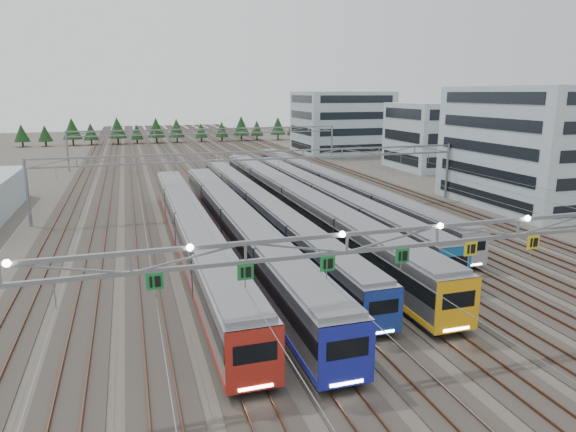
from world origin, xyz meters
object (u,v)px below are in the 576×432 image
object	(u,v)px
train_b	(237,226)
gantry_mid	(262,162)
train_a	(191,230)
train_e	(322,197)
gantry_near	(437,239)
depot_bldg_north	(342,123)
depot_bldg_south	(541,147)
depot_bldg_mid	(432,136)
train_f	(327,184)
train_c	(257,206)
gantry_far	(209,136)
train_d	(294,202)

from	to	relation	value
train_b	gantry_mid	distance (m)	17.62
train_a	train_e	bearing A→B (deg)	32.63
gantry_near	depot_bldg_north	bearing A→B (deg)	69.85
depot_bldg_south	depot_bldg_mid	bearing A→B (deg)	81.23
train_f	train_c	bearing A→B (deg)	-140.20
gantry_mid	depot_bldg_mid	world-z (taller)	depot_bldg_mid
train_a	train_e	size ratio (longest dim) A/B	0.92
depot_bldg_north	train_a	bearing A→B (deg)	-122.52
gantry_mid	gantry_far	world-z (taller)	same
train_e	gantry_far	world-z (taller)	gantry_far
train_c	train_f	distance (m)	17.57
depot_bldg_mid	gantry_mid	bearing A→B (deg)	-147.43
train_f	depot_bldg_north	size ratio (longest dim) A/B	3.13
train_c	gantry_far	xyz separation A→B (m)	(2.25, 51.01, 4.37)
train_f	gantry_near	bearing A→B (deg)	-103.98
train_d	depot_bldg_south	distance (m)	35.54
gantry_far	train_f	bearing A→B (deg)	-74.20
train_c	depot_bldg_south	world-z (taller)	depot_bldg_south
gantry_mid	depot_bldg_mid	distance (m)	50.67
gantry_mid	depot_bldg_mid	bearing A→B (deg)	32.57
train_b	train_e	size ratio (longest dim) A/B	0.96
train_e	train_b	bearing A→B (deg)	-139.45
train_d	train_f	distance (m)	14.84
train_b	depot_bldg_north	bearing A→B (deg)	60.02
train_a	train_f	size ratio (longest dim) A/B	0.77
train_a	train_d	size ratio (longest dim) A/B	0.80
train_a	train_b	world-z (taller)	train_b
train_d	train_f	bearing A→B (deg)	52.67
train_d	gantry_near	size ratio (longest dim) A/B	1.17
depot_bldg_north	train_d	bearing A→B (deg)	-117.49
train_f	train_d	bearing A→B (deg)	-127.33
train_d	train_f	world-z (taller)	train_d
depot_bldg_mid	depot_bldg_north	distance (m)	32.12
gantry_mid	gantry_far	bearing A→B (deg)	90.00
train_f	gantry_mid	xyz separation A→B (m)	(-11.25, -5.24, 4.34)
train_d	gantry_near	world-z (taller)	gantry_near
train_e	gantry_near	world-z (taller)	gantry_near
train_c	gantry_mid	distance (m)	7.76
train_f	depot_bldg_south	bearing A→B (deg)	-26.36
train_b	depot_bldg_mid	size ratio (longest dim) A/B	3.41
gantry_near	depot_bldg_mid	size ratio (longest dim) A/B	3.52
gantry_far	train_e	bearing A→B (deg)	-82.19
train_b	gantry_near	size ratio (longest dim) A/B	0.97
train_f	depot_bldg_south	size ratio (longest dim) A/B	3.13
train_a	train_f	bearing A→B (deg)	42.99
gantry_near	gantry_mid	bearing A→B (deg)	89.93
train_a	train_c	distance (m)	13.25
gantry_far	depot_bldg_north	size ratio (longest dim) A/B	2.56
gantry_near	gantry_far	world-z (taller)	gantry_near
gantry_near	gantry_far	bearing A→B (deg)	89.97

